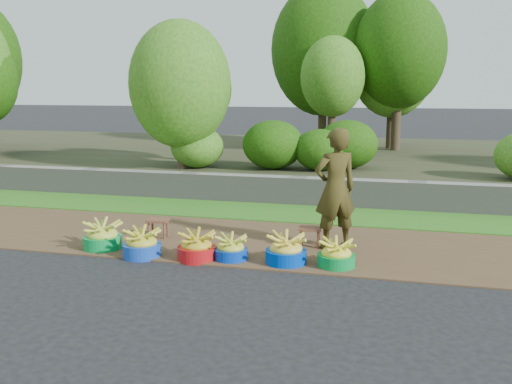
% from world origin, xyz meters
% --- Properties ---
extents(ground_plane, '(120.00, 120.00, 0.00)m').
position_xyz_m(ground_plane, '(0.00, 0.00, 0.00)').
color(ground_plane, black).
rests_on(ground_plane, ground).
extents(dirt_shoulder, '(80.00, 2.50, 0.02)m').
position_xyz_m(dirt_shoulder, '(0.00, 1.25, 0.01)').
color(dirt_shoulder, brown).
rests_on(dirt_shoulder, ground).
extents(grass_verge, '(80.00, 1.50, 0.04)m').
position_xyz_m(grass_verge, '(0.00, 3.25, 0.02)').
color(grass_verge, '#357A1E').
rests_on(grass_verge, ground).
extents(retaining_wall, '(80.00, 0.35, 0.55)m').
position_xyz_m(retaining_wall, '(0.00, 4.10, 0.28)').
color(retaining_wall, gray).
rests_on(retaining_wall, ground).
extents(earth_bank, '(80.00, 10.00, 0.50)m').
position_xyz_m(earth_bank, '(0.00, 9.00, 0.25)').
color(earth_bank, '#343720').
rests_on(earth_bank, ground).
extents(vegetation, '(35.90, 8.48, 4.82)m').
position_xyz_m(vegetation, '(0.40, 7.82, 2.72)').
color(vegetation, '#3B2E1E').
rests_on(vegetation, earth_bank).
extents(basin_a, '(0.55, 0.55, 0.41)m').
position_xyz_m(basin_a, '(-2.11, 0.36, 0.18)').
color(basin_a, '#09903D').
rests_on(basin_a, ground).
extents(basin_b, '(0.52, 0.52, 0.39)m').
position_xyz_m(basin_b, '(-1.41, 0.17, 0.17)').
color(basin_b, '#1644B5').
rests_on(basin_b, ground).
extents(basin_c, '(0.52, 0.52, 0.38)m').
position_xyz_m(basin_c, '(-0.64, 0.22, 0.17)').
color(basin_c, '#B31215').
rests_on(basin_c, ground).
extents(basin_d, '(0.45, 0.45, 0.34)m').
position_xyz_m(basin_d, '(-0.20, 0.32, 0.15)').
color(basin_d, '#0635B8').
rests_on(basin_d, ground).
extents(basin_e, '(0.53, 0.53, 0.40)m').
position_xyz_m(basin_e, '(0.54, 0.33, 0.18)').
color(basin_e, '#0038B9').
rests_on(basin_e, ground).
extents(basin_f, '(0.48, 0.48, 0.36)m').
position_xyz_m(basin_f, '(1.18, 0.36, 0.16)').
color(basin_f, '#078635').
rests_on(basin_f, ground).
extents(stool_left, '(0.33, 0.27, 0.28)m').
position_xyz_m(stool_left, '(-1.59, 1.11, 0.24)').
color(stool_left, brown).
rests_on(stool_left, dirt_shoulder).
extents(stool_right, '(0.34, 0.27, 0.28)m').
position_xyz_m(stool_right, '(0.71, 1.18, 0.24)').
color(stool_right, brown).
rests_on(stool_right, dirt_shoulder).
extents(vendor_woman, '(0.74, 0.67, 1.70)m').
position_xyz_m(vendor_woman, '(1.06, 1.18, 0.87)').
color(vendor_woman, black).
rests_on(vendor_woman, dirt_shoulder).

